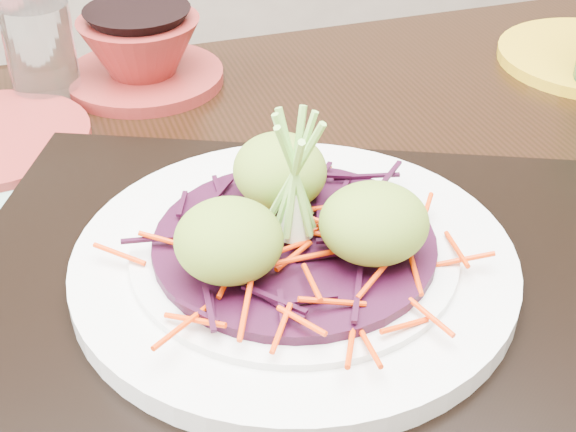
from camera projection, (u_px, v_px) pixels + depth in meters
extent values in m
cube|color=black|center=(292.00, 250.00, 0.61)|extent=(1.19, 0.87, 0.04)
cube|color=black|center=(543.00, 244.00, 1.19)|extent=(0.06, 0.06, 0.65)
cube|color=#7DA297|center=(294.00, 298.00, 0.53)|extent=(0.60, 0.53, 0.00)
cube|color=black|center=(294.00, 284.00, 0.53)|extent=(0.52, 0.45, 0.02)
cylinder|color=silver|center=(294.00, 263.00, 0.52)|extent=(0.28, 0.28, 0.02)
cylinder|color=silver|center=(294.00, 251.00, 0.51)|extent=(0.21, 0.21, 0.01)
cylinder|color=#330A23|center=(294.00, 242.00, 0.51)|extent=(0.18, 0.18, 0.01)
ellipsoid|color=olive|center=(229.00, 241.00, 0.47)|extent=(0.07, 0.07, 0.05)
ellipsoid|color=olive|center=(374.00, 224.00, 0.48)|extent=(0.07, 0.07, 0.05)
ellipsoid|color=olive|center=(280.00, 171.00, 0.53)|extent=(0.07, 0.07, 0.05)
cylinder|color=white|center=(41.00, 51.00, 0.76)|extent=(0.07, 0.07, 0.09)
cylinder|color=maroon|center=(144.00, 77.00, 0.80)|extent=(0.17, 0.17, 0.01)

